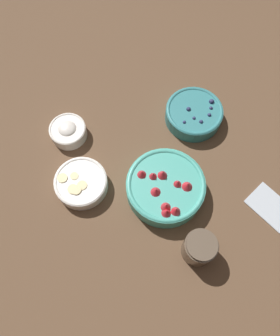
{
  "coord_description": "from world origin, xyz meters",
  "views": [
    {
      "loc": [
        -0.3,
        0.23,
        0.92
      ],
      "look_at": [
        0.03,
        0.03,
        0.04
      ],
      "focal_mm": 35.0,
      "sensor_mm": 36.0,
      "label": 1
    }
  ],
  "objects": [
    {
      "name": "ground_plane",
      "position": [
        0.0,
        0.0,
        0.0
      ],
      "size": [
        4.0,
        4.0,
        0.0
      ],
      "primitive_type": "plane",
      "color": "brown"
    },
    {
      "name": "bowl_strawberries",
      "position": [
        -0.06,
        0.0,
        0.04
      ],
      "size": [
        0.23,
        0.23,
        0.09
      ],
      "color": "#47AD9E",
      "rests_on": "ground_plane"
    },
    {
      "name": "bowl_bananas",
      "position": [
        0.08,
        0.2,
        0.03
      ],
      "size": [
        0.15,
        0.15,
        0.05
      ],
      "color": "white",
      "rests_on": "ground_plane"
    },
    {
      "name": "jar_chocolate",
      "position": [
        -0.25,
        0.02,
        0.04
      ],
      "size": [
        0.09,
        0.09,
        0.09
      ],
      "color": "brown",
      "rests_on": "ground_plane"
    },
    {
      "name": "bowl_cream",
      "position": [
        0.26,
        0.16,
        0.03
      ],
      "size": [
        0.11,
        0.11,
        0.05
      ],
      "color": "silver",
      "rests_on": "ground_plane"
    },
    {
      "name": "napkin",
      "position": [
        -0.26,
        -0.24,
        0.0
      ],
      "size": [
        0.15,
        0.12,
        0.01
      ],
      "color": "#B2BCC6",
      "rests_on": "ground_plane"
    },
    {
      "name": "bowl_blueberries",
      "position": [
        0.11,
        -0.22,
        0.03
      ],
      "size": [
        0.18,
        0.18,
        0.06
      ],
      "color": "teal",
      "rests_on": "ground_plane"
    }
  ]
}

